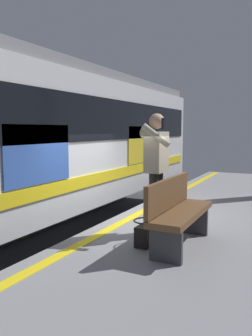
% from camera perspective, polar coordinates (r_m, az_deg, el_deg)
% --- Properties ---
extents(ground_plane, '(24.75, 24.75, 0.00)m').
position_cam_1_polar(ground_plane, '(6.71, -0.59, -16.27)').
color(ground_plane, '#3D3D3F').
extents(platform, '(13.87, 3.66, 1.05)m').
position_cam_1_polar(platform, '(5.96, 15.73, -14.07)').
color(platform, gray).
rests_on(platform, ground).
extents(safety_line, '(13.59, 0.16, 0.01)m').
position_cam_1_polar(safety_line, '(6.25, 1.87, -7.77)').
color(safety_line, yellow).
rests_on(safety_line, platform).
extents(track_rail_near, '(18.03, 0.08, 0.16)m').
position_cam_1_polar(track_rail_near, '(7.46, -11.41, -13.35)').
color(track_rail_near, slate).
rests_on(track_rail_near, ground).
extents(track_rail_far, '(18.03, 0.08, 0.16)m').
position_cam_1_polar(track_rail_far, '(8.38, -19.31, -11.35)').
color(track_rail_far, slate).
rests_on(track_rail_far, ground).
extents(train_carriage, '(11.48, 2.76, 3.79)m').
position_cam_1_polar(train_carriage, '(8.07, -12.41, 5.18)').
color(train_carriage, silver).
rests_on(train_carriage, ground).
extents(passenger, '(0.57, 0.55, 1.77)m').
position_cam_1_polar(passenger, '(4.97, 5.02, 0.79)').
color(passenger, '#262628').
rests_on(passenger, platform).
extents(handbag, '(0.37, 0.34, 0.34)m').
position_cam_1_polar(handbag, '(4.65, 3.35, -10.87)').
color(handbag, black).
rests_on(handbag, platform).
extents(bench, '(1.52, 0.44, 0.90)m').
position_cam_1_polar(bench, '(4.57, 8.62, -6.94)').
color(bench, brown).
rests_on(bench, platform).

